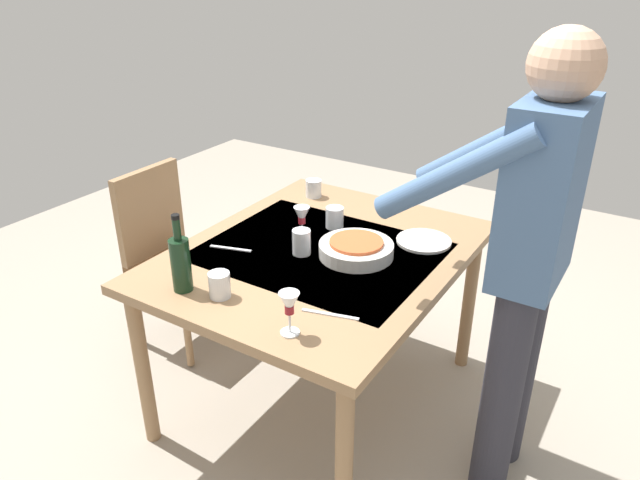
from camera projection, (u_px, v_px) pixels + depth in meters
ground_plane at (320, 397)px, 2.77m from camera, size 6.00×6.00×0.00m
dining_table at (320, 267)px, 2.47m from camera, size 1.33×1.07×0.76m
chair_near at (168, 246)px, 2.99m from camera, size 0.40×0.40×0.91m
person_server at (526, 254)px, 1.98m from camera, size 0.42×0.61×1.69m
wine_bottle at (181, 263)px, 2.11m from camera, size 0.07×0.07×0.30m
wine_glass_left at (302, 217)px, 2.48m from camera, size 0.07×0.07×0.15m
wine_glass_right at (289, 306)px, 1.87m from camera, size 0.07×0.07×0.15m
water_cup_near_left at (314, 188)px, 2.94m from camera, size 0.08×0.08×0.09m
water_cup_near_right at (301, 242)px, 2.39m from camera, size 0.07×0.07×0.10m
water_cup_far_left at (335, 217)px, 2.62m from camera, size 0.08×0.08×0.09m
water_cup_far_right at (220, 285)px, 2.10m from camera, size 0.08×0.08×0.09m
serving_bowl_pasta at (356, 248)px, 2.38m from camera, size 0.30×0.30×0.07m
dinner_plate_near at (424, 241)px, 2.50m from camera, size 0.23×0.23×0.01m
table_knife at (330, 314)px, 2.01m from camera, size 0.06×0.20×0.00m
table_fork at (231, 248)px, 2.45m from camera, size 0.07×0.18×0.00m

